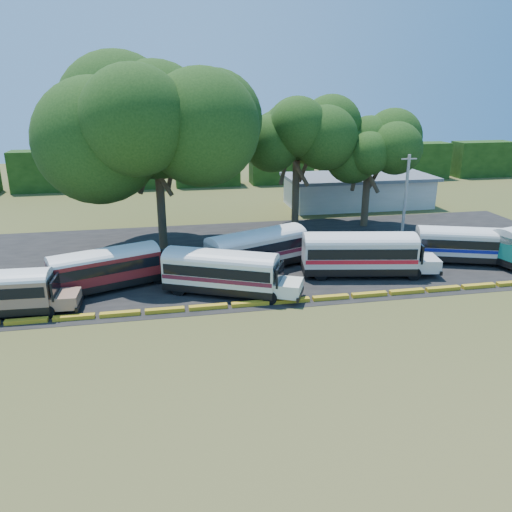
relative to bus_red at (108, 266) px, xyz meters
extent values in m
plane|color=#344316|center=(11.58, -6.14, -1.87)|extent=(160.00, 160.00, 0.00)
cube|color=black|center=(12.58, 5.86, -1.86)|extent=(64.00, 24.00, 0.02)
cube|color=gold|center=(-4.92, -5.14, -1.72)|extent=(2.70, 0.45, 0.30)
cube|color=gold|center=(-1.92, -5.14, -1.72)|extent=(2.70, 0.45, 0.30)
cube|color=gold|center=(1.08, -5.14, -1.72)|extent=(2.70, 0.45, 0.30)
cube|color=gold|center=(4.08, -5.14, -1.72)|extent=(2.70, 0.45, 0.30)
cube|color=gold|center=(7.08, -5.14, -1.72)|extent=(2.70, 0.45, 0.30)
cube|color=gold|center=(10.08, -5.14, -1.72)|extent=(2.70, 0.45, 0.30)
cube|color=gold|center=(13.08, -5.14, -1.72)|extent=(2.70, 0.45, 0.30)
cube|color=gold|center=(16.08, -5.14, -1.72)|extent=(2.70, 0.45, 0.30)
cube|color=gold|center=(19.08, -5.14, -1.72)|extent=(2.70, 0.45, 0.30)
cube|color=gold|center=(22.08, -5.14, -1.72)|extent=(2.70, 0.45, 0.30)
cube|color=gold|center=(25.08, -5.14, -1.72)|extent=(2.70, 0.45, 0.30)
cube|color=gold|center=(28.08, -5.14, -1.72)|extent=(2.70, 0.45, 0.30)
cube|color=silver|center=(29.58, 23.86, -0.07)|extent=(18.00, 8.00, 3.60)
cube|color=#55575C|center=(29.58, 23.86, 1.93)|extent=(19.00, 9.00, 0.40)
cube|color=black|center=(-12.42, 41.86, 1.13)|extent=(10.00, 4.00, 6.00)
cube|color=black|center=(-0.42, 41.86, 1.13)|extent=(10.00, 4.00, 6.00)
cube|color=black|center=(11.58, 41.86, 1.13)|extent=(10.00, 4.00, 6.00)
cube|color=black|center=(23.58, 41.86, 1.13)|extent=(10.00, 4.00, 6.00)
cube|color=black|center=(35.58, 41.86, 1.13)|extent=(10.00, 4.00, 6.00)
cube|color=black|center=(47.58, 41.86, 1.13)|extent=(10.00, 4.00, 6.00)
cube|color=black|center=(59.58, 41.86, 1.13)|extent=(10.00, 4.00, 6.00)
cylinder|color=black|center=(-3.65, -4.65, -1.39)|extent=(0.97, 0.30, 0.96)
cylinder|color=black|center=(-3.58, -2.60, -1.39)|extent=(0.97, 0.30, 0.96)
cube|color=#9A6F56|center=(-2.56, -3.66, -0.95)|extent=(1.81, 2.18, 0.91)
cube|color=black|center=(-3.16, -3.64, -0.01)|extent=(0.23, 2.22, 1.32)
cube|color=black|center=(-1.74, -3.70, -1.34)|extent=(0.26, 2.36, 0.29)
cylinder|color=black|center=(3.74, 0.31, -1.38)|extent=(1.02, 0.61, 0.98)
cylinder|color=black|center=(2.99, 2.27, -1.38)|extent=(1.02, 0.61, 0.98)
cylinder|color=black|center=(-2.50, -2.09, -1.38)|extent=(1.02, 0.61, 0.98)
cylinder|color=black|center=(-3.25, -0.12, -1.38)|extent=(1.02, 0.61, 0.98)
cube|color=black|center=(-0.21, -0.08, -1.23)|extent=(8.41, 5.18, 0.54)
cube|color=maroon|center=(-0.21, -0.08, -0.06)|extent=(8.41, 5.18, 1.80)
cube|color=black|center=(-0.21, -0.08, 0.15)|extent=(8.13, 5.12, 0.76)
ellipsoid|color=silver|center=(-0.21, -0.08, 0.84)|extent=(8.41, 5.18, 1.11)
cube|color=maroon|center=(4.38, 1.68, -0.93)|extent=(2.43, 2.65, 0.93)
cube|color=black|center=(3.80, 1.46, 0.03)|extent=(0.95, 2.17, 1.35)
cube|color=black|center=(5.16, 1.98, -1.33)|extent=(1.03, 2.31, 0.30)
cube|color=black|center=(-3.93, -1.51, -1.33)|extent=(1.03, 2.31, 0.30)
cylinder|color=black|center=(11.52, -5.18, -1.36)|extent=(1.05, 0.68, 1.02)
cylinder|color=black|center=(12.42, -3.18, -1.36)|extent=(1.05, 0.68, 1.02)
cylinder|color=black|center=(5.16, -2.31, -1.36)|extent=(1.05, 0.68, 1.02)
cylinder|color=black|center=(6.07, -0.31, -1.36)|extent=(1.05, 0.68, 1.02)
cube|color=black|center=(8.32, -2.54, -1.20)|extent=(8.71, 5.79, 0.56)
cube|color=white|center=(8.32, -2.54, 0.01)|extent=(8.71, 5.79, 1.88)
cube|color=black|center=(8.32, -2.54, 0.24)|extent=(8.43, 5.71, 0.79)
cube|color=maroon|center=(8.32, -2.54, -0.36)|extent=(8.65, 5.80, 0.31)
ellipsoid|color=silver|center=(8.32, -2.54, 0.95)|extent=(8.71, 5.79, 1.15)
cube|color=white|center=(12.99, -4.65, -0.89)|extent=(2.61, 2.81, 0.97)
cube|color=black|center=(12.41, -4.38, 0.11)|extent=(1.11, 2.21, 1.41)
cube|color=black|center=(13.79, -5.00, -1.30)|extent=(1.20, 2.36, 0.31)
cube|color=black|center=(4.54, -0.83, -1.30)|extent=(1.20, 2.36, 0.31)
cylinder|color=black|center=(16.16, 2.63, -1.34)|extent=(1.09, 0.68, 1.06)
cylinder|color=black|center=(15.27, 4.71, -1.34)|extent=(1.09, 0.68, 1.06)
cylinder|color=black|center=(9.55, -0.17, -1.34)|extent=(1.09, 0.68, 1.06)
cylinder|color=black|center=(8.67, 1.90, -1.34)|extent=(1.09, 0.68, 1.06)
cube|color=black|center=(11.93, 2.06, -1.18)|extent=(9.00, 5.81, 0.58)
cube|color=beige|center=(11.93, 2.06, 0.07)|extent=(9.00, 5.81, 1.93)
cube|color=black|center=(11.93, 2.06, 0.30)|extent=(8.70, 5.74, 0.81)
cube|color=maroon|center=(11.93, 2.06, -0.32)|extent=(8.93, 5.82, 0.32)
ellipsoid|color=silver|center=(11.93, 2.06, 1.03)|extent=(9.00, 5.81, 1.19)
cube|color=beige|center=(16.78, 4.13, -0.87)|extent=(2.66, 2.88, 1.00)
cube|color=black|center=(16.17, 3.87, 0.16)|extent=(1.09, 2.30, 1.45)
cube|color=black|center=(17.61, 4.48, -1.29)|extent=(1.19, 2.45, 0.32)
cube|color=black|center=(7.99, 0.39, -1.29)|extent=(1.19, 2.45, 0.32)
cylinder|color=black|center=(23.91, -2.70, -1.32)|extent=(1.14, 0.50, 1.10)
cylinder|color=black|center=(24.32, -0.38, -1.32)|extent=(1.14, 0.50, 1.10)
cylinder|color=black|center=(16.51, -1.39, -1.32)|extent=(1.14, 0.50, 1.10)
cylinder|color=black|center=(16.93, 0.94, -1.32)|extent=(1.14, 0.50, 1.10)
cube|color=black|center=(19.87, -0.79, -1.15)|extent=(9.40, 4.30, 0.61)
cube|color=silver|center=(19.87, -0.79, 0.16)|extent=(9.40, 4.30, 2.02)
cube|color=black|center=(19.87, -0.79, 0.40)|extent=(9.05, 4.30, 0.85)
cube|color=red|center=(19.87, -0.79, -0.25)|extent=(9.32, 4.33, 0.33)
ellipsoid|color=silver|center=(19.87, -0.79, 1.17)|extent=(9.40, 4.30, 1.24)
cube|color=silver|center=(25.31, -1.75, -0.82)|extent=(2.38, 2.74, 1.05)
cube|color=black|center=(24.62, -1.63, 0.26)|extent=(0.61, 2.53, 1.52)
cube|color=black|center=(26.23, -1.92, -1.26)|extent=(0.67, 2.70, 0.33)
cube|color=black|center=(15.47, 0.00, -1.26)|extent=(0.67, 2.70, 0.33)
cylinder|color=black|center=(33.41, -1.71, -1.38)|extent=(1.01, 0.57, 0.97)
cylinder|color=black|center=(34.08, 0.26, -1.38)|extent=(1.01, 0.57, 0.97)
cylinder|color=black|center=(27.15, 0.44, -1.38)|extent=(1.01, 0.57, 0.97)
cylinder|color=black|center=(27.83, 2.41, -1.38)|extent=(1.01, 0.57, 0.97)
cube|color=black|center=(30.16, 0.51, -1.24)|extent=(8.34, 4.89, 0.54)
cube|color=silver|center=(30.16, 0.51, -0.08)|extent=(8.34, 4.89, 1.78)
cube|color=black|center=(30.16, 0.51, 0.13)|extent=(8.05, 4.84, 0.75)
cube|color=navy|center=(30.16, 0.51, -0.44)|extent=(8.27, 4.90, 0.29)
ellipsoid|color=silver|center=(30.16, 0.51, 0.81)|extent=(8.34, 4.89, 1.09)
cube|color=black|center=(26.43, 1.78, -1.33)|extent=(0.94, 2.31, 0.29)
cylinder|color=black|center=(33.21, -0.32, -1.34)|extent=(1.10, 0.55, 1.06)
cube|color=black|center=(32.30, -1.72, -1.28)|extent=(0.82, 2.57, 0.32)
cylinder|color=#3C2D1E|center=(4.20, 9.84, 2.25)|extent=(0.80, 0.80, 8.24)
cylinder|color=#3C2D1E|center=(5.42, 10.28, 5.78)|extent=(1.42, 2.93, 4.68)
cylinder|color=#3C2D1E|center=(3.20, 10.68, 5.78)|extent=(2.24, 2.55, 4.68)
cylinder|color=#3C2D1E|center=(3.97, 8.56, 5.78)|extent=(2.99, 0.95, 4.68)
ellipsoid|color=black|center=(4.20, 9.84, 10.11)|extent=(14.25, 14.25, 10.45)
cylinder|color=#3C2D1E|center=(18.80, 15.22, 1.79)|extent=(0.80, 0.80, 7.32)
cylinder|color=#3C2D1E|center=(20.02, 15.66, 4.93)|extent=(1.33, 2.66, 4.18)
cylinder|color=#3C2D1E|center=(17.81, 16.05, 4.93)|extent=(2.05, 2.33, 4.18)
cylinder|color=#3C2D1E|center=(18.58, 13.94, 4.93)|extent=(2.70, 0.90, 4.18)
ellipsoid|color=black|center=(18.80, 15.22, 8.83)|extent=(9.08, 9.08, 6.66)
cylinder|color=#3C2D1E|center=(26.50, 13.97, 1.23)|extent=(0.80, 0.80, 6.19)
cylinder|color=#3C2D1E|center=(27.72, 14.41, 3.88)|extent=(1.21, 2.33, 3.57)
cylinder|color=#3C2D1E|center=(25.51, 14.80, 3.88)|extent=(1.83, 2.06, 3.57)
cylinder|color=#3C2D1E|center=(26.28, 12.68, 3.88)|extent=(2.36, 0.84, 3.57)
ellipsoid|color=black|center=(26.50, 13.97, 7.25)|extent=(7.96, 7.96, 5.84)
cylinder|color=#99958B|center=(28.33, 8.38, 2.43)|extent=(0.30, 0.30, 8.59)
cube|color=#99958B|center=(28.33, 8.38, 6.29)|extent=(1.60, 0.12, 0.12)
camera|label=1|loc=(4.42, -37.19, 12.84)|focal=35.00mm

